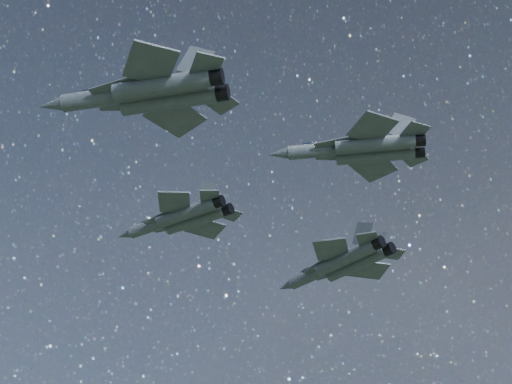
% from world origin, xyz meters
% --- Properties ---
extents(jet_lead, '(17.04, 11.96, 4.30)m').
position_xyz_m(jet_lead, '(-10.23, 2.88, 145.25)').
color(jet_lead, '#394148').
extents(jet_left, '(19.21, 12.80, 4.87)m').
position_xyz_m(jet_left, '(4.24, 19.58, 144.19)').
color(jet_left, '#394148').
extents(jet_right, '(19.83, 13.56, 4.98)m').
position_xyz_m(jet_right, '(-1.32, -19.21, 143.87)').
color(jet_right, '#394148').
extents(jet_slot, '(18.00, 12.13, 4.54)m').
position_xyz_m(jet_slot, '(13.41, 0.53, 146.40)').
color(jet_slot, '#394148').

